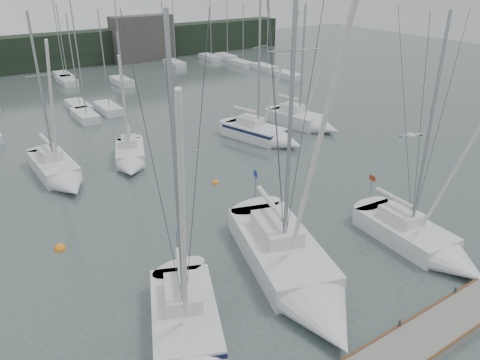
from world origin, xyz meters
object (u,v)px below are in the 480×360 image
Objects in this scene: sailboat_mid_b at (60,174)px; sailboat_mid_e at (308,122)px; sailboat_near_center at (299,278)px; sailboat_mid_c at (131,159)px; sailboat_near_right at (429,246)px; buoy_c at (60,249)px; buoy_b at (216,183)px; sailboat_near_left at (188,343)px; sailboat_mid_d at (267,135)px.

sailboat_mid_e is (23.11, -0.97, 0.03)m from sailboat_mid_b.
sailboat_near_center reaches higher than sailboat_mid_c.
buoy_c is (-16.65, 11.79, -0.52)m from sailboat_near_right.
buoy_b is at bearing 12.15° from buoy_c.
sailboat_mid_e is 18.83× the size of buoy_c.
sailboat_near_left is at bearing -179.39° from sailboat_near_right.
sailboat_near_left is at bearing -156.44° from sailboat_near_center.
sailboat_near_center reaches higher than buoy_b.
sailboat_near_right is 27.74× the size of buoy_b.
sailboat_near_center is 1.40× the size of sailboat_near_right.
sailboat_mid_d is 1.13× the size of sailboat_mid_e.
sailboat_near_center is 20.34m from sailboat_mid_b.
sailboat_mid_c is (5.58, 20.00, -0.05)m from sailboat_near_left.
sailboat_mid_e is at bearing -3.99° from sailboat_mid_b.
sailboat_mid_e is at bearing 70.26° from sailboat_near_right.
sailboat_mid_e reaches higher than sailboat_mid_c.
sailboat_near_left is 1.04× the size of sailboat_mid_d.
sailboat_near_left is at bearing -149.43° from sailboat_mid_d.
sailboat_near_right reaches higher than sailboat_mid_b.
sailboat_near_left is at bearing -84.47° from sailboat_mid_c.
sailboat_mid_b is 25.64× the size of buoy_b.
sailboat_mid_c is at bearing 165.80° from sailboat_mid_e.
buoy_b is 0.76× the size of buoy_c.
sailboat_mid_d is at bearing 84.42° from sailboat_near_right.
sailboat_mid_b is (0.18, 20.08, -0.01)m from sailboat_near_left.
sailboat_near_left is 30.13m from sailboat_mid_e.
buoy_b is (9.22, -6.69, -0.56)m from sailboat_mid_b.
sailboat_near_center is at bearing -102.94° from buoy_b.
sailboat_near_left is 6.53m from sailboat_near_center.
buoy_b is at bearing -38.91° from sailboat_mid_c.
sailboat_mid_c is 22.02× the size of buoy_b.
buoy_c is at bearing -173.48° from sailboat_mid_e.
buoy_c is (-20.00, -7.36, -0.62)m from sailboat_mid_d.
sailboat_mid_d is 21.27× the size of buoy_c.
buoy_c is at bearing -167.85° from buoy_b.
sailboat_mid_b is 9.56m from buoy_c.
sailboat_near_left is 1.32× the size of sailboat_mid_c.
sailboat_mid_e is (5.60, 0.88, -0.03)m from sailboat_mid_d.
sailboat_mid_d is (3.34, 19.15, 0.10)m from sailboat_near_right.
sailboat_near_center is at bearing -143.77° from sailboat_mid_e.
sailboat_mid_d is at bearing -7.62° from sailboat_mid_b.
sailboat_near_right is at bearing 19.07° from sailboat_near_left.
sailboat_mid_b reaches higher than sailboat_mid_c.
sailboat_mid_b is 19.48× the size of buoy_c.
sailboat_mid_e is (17.71, -0.89, 0.06)m from sailboat_mid_c.
sailboat_mid_e is at bearing 17.85° from buoy_c.
sailboat_near_center is 13.43m from buoy_c.
buoy_c is at bearing 124.77° from sailboat_near_left.
sailboat_mid_d reaches higher than buoy_b.
sailboat_mid_b is (-14.17, 21.00, 0.05)m from sailboat_near_right.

